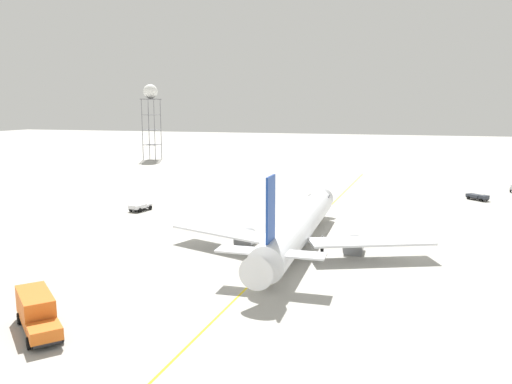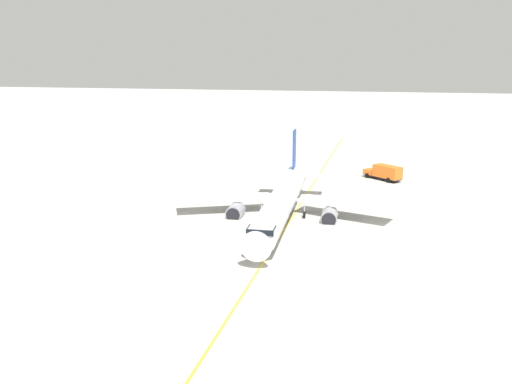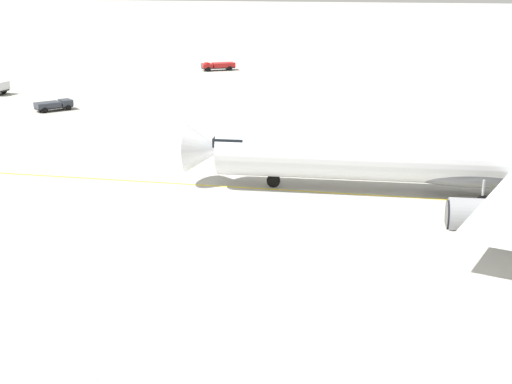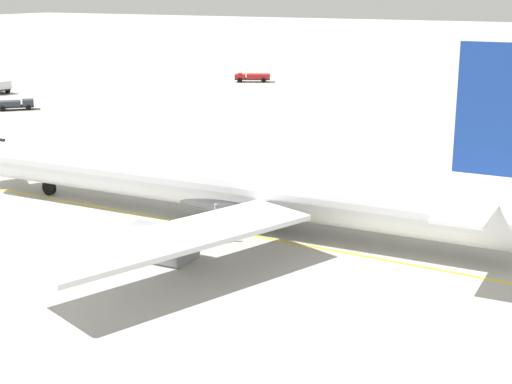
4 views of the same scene
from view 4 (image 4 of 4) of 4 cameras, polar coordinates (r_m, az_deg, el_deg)
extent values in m
plane|color=#ADAAA3|center=(49.86, 0.78, -2.03)|extent=(600.00, 600.00, 0.00)
cylinder|color=white|center=(48.61, -2.91, 1.15)|extent=(4.76, 37.34, 4.05)
cube|color=black|center=(59.08, -17.94, 3.85)|extent=(3.49, 2.47, 0.70)
ellipsoid|color=slate|center=(48.01, -0.97, -0.38)|extent=(3.90, 13.48, 2.23)
cube|color=#193D93|center=(41.88, 16.90, 5.93)|extent=(0.30, 3.20, 6.95)
cube|color=white|center=(39.67, 15.48, -1.40)|extent=(5.11, 2.70, 0.20)
cube|color=white|center=(46.02, 17.24, 0.72)|extent=(5.11, 2.70, 0.20)
cube|color=white|center=(39.27, -6.08, -3.41)|extent=(15.98, 9.34, 0.28)
cube|color=white|center=(55.95, 4.88, 2.24)|extent=(15.93, 9.84, 0.28)
cylinder|color=gray|center=(42.84, -6.99, -4.01)|extent=(2.63, 3.48, 2.56)
cylinder|color=black|center=(43.81, -8.91, -3.64)|extent=(2.18, 0.19, 2.18)
cylinder|color=gray|center=(55.19, 1.65, 0.47)|extent=(2.63, 3.48, 2.56)
cylinder|color=black|center=(55.94, 0.02, 0.68)|extent=(2.18, 0.19, 2.18)
cylinder|color=#9EA0A5|center=(57.23, -15.27, 1.15)|extent=(0.20, 0.20, 1.73)
cylinder|color=black|center=(57.43, -15.21, 0.32)|extent=(0.32, 1.11, 1.10)
cylinder|color=#9EA0A5|center=(45.27, -3.01, -1.97)|extent=(0.20, 0.20, 1.73)
cylinder|color=black|center=(45.53, -3.00, -3.01)|extent=(0.32, 1.11, 1.10)
cylinder|color=#9EA0A5|center=(51.07, 0.85, 0.04)|extent=(0.20, 0.20, 1.73)
cylinder|color=black|center=(51.30, 0.84, -0.89)|extent=(0.32, 1.11, 1.10)
cube|color=#232326|center=(122.33, -0.27, 8.45)|extent=(4.00, 5.71, 0.20)
cube|color=red|center=(122.34, -1.19, 8.65)|extent=(2.47, 2.37, 0.65)
cube|color=black|center=(122.36, -1.54, 8.69)|extent=(1.47, 0.81, 0.36)
cube|color=red|center=(122.26, 0.18, 8.66)|extent=(3.40, 4.17, 0.70)
cube|color=red|center=(122.30, -1.19, 8.85)|extent=(1.47, 1.15, 0.16)
cylinder|color=black|center=(121.45, -1.21, 8.35)|extent=(0.60, 0.80, 0.76)
cylinder|color=black|center=(123.35, -1.17, 8.46)|extent=(0.60, 0.80, 0.76)
cylinder|color=black|center=(121.36, 0.57, 8.35)|extent=(0.60, 0.80, 0.76)
cylinder|color=black|center=(123.26, 0.58, 8.45)|extent=(0.60, 0.80, 0.76)
cube|color=#232326|center=(98.87, -17.57, 6.12)|extent=(4.22, 4.21, 0.20)
cube|color=#2D333D|center=(98.79, -16.68, 6.44)|extent=(2.19, 2.19, 0.70)
cube|color=black|center=(98.78, -16.35, 6.53)|extent=(1.10, 1.10, 0.39)
cube|color=#2D333D|center=(98.82, -18.04, 6.31)|extent=(3.32, 3.31, 0.60)
cylinder|color=black|center=(99.74, -16.66, 6.20)|extent=(0.65, 0.65, 0.64)
cylinder|color=black|center=(98.00, -16.65, 6.06)|extent=(0.65, 0.65, 0.64)
cylinder|color=black|center=(99.78, -18.39, 6.07)|extent=(0.65, 0.65, 0.64)
cylinder|color=black|center=(98.04, -18.41, 5.92)|extent=(0.65, 0.65, 0.64)
cube|color=black|center=(113.36, -18.37, 7.66)|extent=(2.02, 0.56, 0.62)
cylinder|color=black|center=(115.06, -18.09, 7.32)|extent=(0.53, 1.14, 1.10)
cube|color=yellow|center=(45.79, 1.54, -3.61)|extent=(5.90, 172.65, 0.01)
camera|label=1|loc=(69.18, 68.09, 9.43)|focal=36.11mm
camera|label=2|loc=(112.74, -49.92, 15.45)|focal=40.23mm
camera|label=3|loc=(35.07, -93.08, 3.90)|focal=52.33mm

